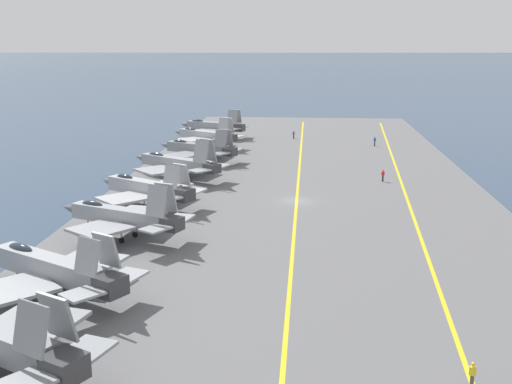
{
  "coord_description": "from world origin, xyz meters",
  "views": [
    {
      "loc": [
        -81.36,
        -1.31,
        21.03
      ],
      "look_at": [
        -5.89,
        4.86,
        2.9
      ],
      "focal_mm": 45.0,
      "sensor_mm": 36.0,
      "label": 1
    }
  ],
  "objects_px": {
    "parked_jet_second": "(52,268)",
    "parked_jet_fourth": "(146,188)",
    "crew_red_vest": "(383,175)",
    "crew_purple_vest": "(294,134)",
    "parked_jet_third": "(122,216)",
    "crew_yellow_vest": "(472,374)",
    "parked_jet_seventh": "(205,135)",
    "crew_blue_vest": "(375,141)",
    "parked_jet_eighth": "(213,126)",
    "parked_jet_fifth": "(177,163)",
    "parked_jet_sixth": "(198,149)"
  },
  "relations": [
    {
      "from": "parked_jet_third",
      "to": "crew_yellow_vest",
      "type": "xyz_separation_m",
      "value": [
        -27.34,
        -29.48,
        -1.62
      ]
    },
    {
      "from": "parked_jet_third",
      "to": "parked_jet_eighth",
      "type": "height_order",
      "value": "parked_jet_third"
    },
    {
      "from": "parked_jet_fourth",
      "to": "parked_jet_eighth",
      "type": "height_order",
      "value": "parked_jet_eighth"
    },
    {
      "from": "parked_jet_eighth",
      "to": "crew_yellow_vest",
      "type": "bearing_deg",
      "value": -162.96
    },
    {
      "from": "crew_red_vest",
      "to": "crew_purple_vest",
      "type": "bearing_deg",
      "value": 19.14
    },
    {
      "from": "parked_jet_second",
      "to": "parked_jet_fourth",
      "type": "relative_size",
      "value": 1.06
    },
    {
      "from": "parked_jet_fourth",
      "to": "parked_jet_third",
      "type": "bearing_deg",
      "value": -176.25
    },
    {
      "from": "parked_jet_second",
      "to": "crew_red_vest",
      "type": "height_order",
      "value": "parked_jet_second"
    },
    {
      "from": "parked_jet_seventh",
      "to": "parked_jet_second",
      "type": "bearing_deg",
      "value": 179.29
    },
    {
      "from": "parked_jet_third",
      "to": "parked_jet_eighth",
      "type": "xyz_separation_m",
      "value": [
        72.22,
        1.03,
        -0.17
      ]
    },
    {
      "from": "parked_jet_eighth",
      "to": "crew_red_vest",
      "type": "height_order",
      "value": "parked_jet_eighth"
    },
    {
      "from": "parked_jet_fourth",
      "to": "crew_blue_vest",
      "type": "relative_size",
      "value": 8.11
    },
    {
      "from": "parked_jet_sixth",
      "to": "parked_jet_seventh",
      "type": "distance_m",
      "value": 14.37
    },
    {
      "from": "parked_jet_third",
      "to": "crew_yellow_vest",
      "type": "bearing_deg",
      "value": -132.84
    },
    {
      "from": "parked_jet_third",
      "to": "parked_jet_fourth",
      "type": "bearing_deg",
      "value": 3.75
    },
    {
      "from": "crew_purple_vest",
      "to": "crew_yellow_vest",
      "type": "bearing_deg",
      "value": -172.4
    },
    {
      "from": "crew_red_vest",
      "to": "crew_blue_vest",
      "type": "bearing_deg",
      "value": -3.46
    },
    {
      "from": "crew_purple_vest",
      "to": "parked_jet_third",
      "type": "bearing_deg",
      "value": 167.24
    },
    {
      "from": "parked_jet_fifth",
      "to": "crew_blue_vest",
      "type": "distance_m",
      "value": 46.78
    },
    {
      "from": "parked_jet_seventh",
      "to": "parked_jet_fifth",
      "type": "bearing_deg",
      "value": -179.48
    },
    {
      "from": "parked_jet_eighth",
      "to": "crew_purple_vest",
      "type": "relative_size",
      "value": 9.03
    },
    {
      "from": "parked_jet_second",
      "to": "parked_jet_third",
      "type": "relative_size",
      "value": 1.03
    },
    {
      "from": "parked_jet_seventh",
      "to": "crew_red_vest",
      "type": "relative_size",
      "value": 8.42
    },
    {
      "from": "parked_jet_sixth",
      "to": "parked_jet_seventh",
      "type": "bearing_deg",
      "value": 4.17
    },
    {
      "from": "parked_jet_third",
      "to": "crew_blue_vest",
      "type": "xyz_separation_m",
      "value": [
        63.39,
        -32.47,
        -1.53
      ]
    },
    {
      "from": "parked_jet_eighth",
      "to": "crew_blue_vest",
      "type": "distance_m",
      "value": 34.68
    },
    {
      "from": "parked_jet_fifth",
      "to": "crew_blue_vest",
      "type": "bearing_deg",
      "value": -44.43
    },
    {
      "from": "parked_jet_third",
      "to": "parked_jet_second",
      "type": "bearing_deg",
      "value": 174.59
    },
    {
      "from": "crew_red_vest",
      "to": "crew_yellow_vest",
      "type": "distance_m",
      "value": 58.13
    },
    {
      "from": "parked_jet_fourth",
      "to": "crew_red_vest",
      "type": "distance_m",
      "value": 35.72
    },
    {
      "from": "parked_jet_fourth",
      "to": "parked_jet_fifth",
      "type": "distance_m",
      "value": 16.19
    },
    {
      "from": "crew_purple_vest",
      "to": "parked_jet_eighth",
      "type": "bearing_deg",
      "value": 88.6
    },
    {
      "from": "parked_jet_second",
      "to": "crew_blue_vest",
      "type": "distance_m",
      "value": 85.64
    },
    {
      "from": "parked_jet_sixth",
      "to": "parked_jet_eighth",
      "type": "bearing_deg",
      "value": 3.2
    },
    {
      "from": "parked_jet_seventh",
      "to": "crew_blue_vest",
      "type": "xyz_separation_m",
      "value": [
        4.65,
        -32.99,
        -1.44
      ]
    },
    {
      "from": "parked_jet_second",
      "to": "crew_red_vest",
      "type": "xyz_separation_m",
      "value": [
        46.02,
        -31.94,
        -1.34
      ]
    },
    {
      "from": "crew_yellow_vest",
      "to": "parked_jet_third",
      "type": "bearing_deg",
      "value": 47.16
    },
    {
      "from": "crew_blue_vest",
      "to": "crew_purple_vest",
      "type": "bearing_deg",
      "value": 62.56
    },
    {
      "from": "parked_jet_fourth",
      "to": "parked_jet_sixth",
      "type": "xyz_separation_m",
      "value": [
        30.58,
        -1.43,
        -0.1
      ]
    },
    {
      "from": "crew_blue_vest",
      "to": "crew_yellow_vest",
      "type": "xyz_separation_m",
      "value": [
        -90.72,
        2.99,
        -0.09
      ]
    },
    {
      "from": "crew_blue_vest",
      "to": "parked_jet_third",
      "type": "bearing_deg",
      "value": 152.88
    },
    {
      "from": "parked_jet_third",
      "to": "crew_yellow_vest",
      "type": "height_order",
      "value": "parked_jet_third"
    },
    {
      "from": "crew_purple_vest",
      "to": "crew_blue_vest",
      "type": "bearing_deg",
      "value": -117.44
    },
    {
      "from": "parked_jet_seventh",
      "to": "crew_yellow_vest",
      "type": "distance_m",
      "value": 91.16
    },
    {
      "from": "parked_jet_fourth",
      "to": "crew_blue_vest",
      "type": "bearing_deg",
      "value": -33.96
    },
    {
      "from": "parked_jet_second",
      "to": "parked_jet_fifth",
      "type": "bearing_deg",
      "value": -1.49
    },
    {
      "from": "parked_jet_second",
      "to": "crew_purple_vest",
      "type": "xyz_separation_m",
      "value": [
        87.04,
        -17.7,
        -1.39
      ]
    },
    {
      "from": "parked_jet_eighth",
      "to": "parked_jet_third",
      "type": "bearing_deg",
      "value": -179.18
    },
    {
      "from": "parked_jet_third",
      "to": "parked_jet_seventh",
      "type": "relative_size",
      "value": 1.03
    },
    {
      "from": "parked_jet_fourth",
      "to": "crew_yellow_vest",
      "type": "bearing_deg",
      "value": -143.57
    }
  ]
}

